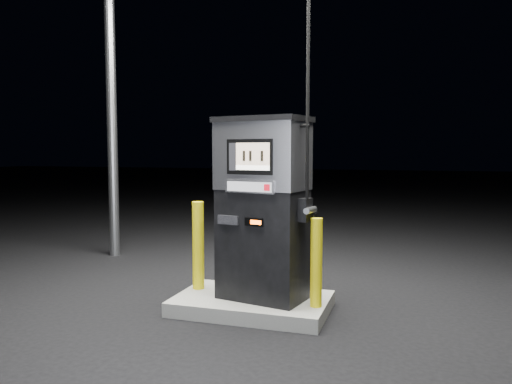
% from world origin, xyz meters
% --- Properties ---
extents(ground, '(80.00, 80.00, 0.00)m').
position_xyz_m(ground, '(0.00, 0.00, 0.00)').
color(ground, black).
rests_on(ground, ground).
extents(pump_island, '(1.60, 1.00, 0.15)m').
position_xyz_m(pump_island, '(0.00, 0.00, 0.07)').
color(pump_island, slate).
rests_on(pump_island, ground).
extents(fuel_dispenser, '(1.08, 0.73, 3.90)m').
position_xyz_m(fuel_dispenser, '(0.12, -0.02, 1.12)').
color(fuel_dispenser, black).
rests_on(fuel_dispenser, pump_island).
extents(bollard_left, '(0.16, 0.16, 0.98)m').
position_xyz_m(bollard_left, '(-0.67, 0.12, 0.64)').
color(bollard_left, yellow).
rests_on(bollard_left, pump_island).
extents(bollard_right, '(0.16, 0.16, 0.88)m').
position_xyz_m(bollard_right, '(0.71, -0.12, 0.59)').
color(bollard_right, yellow).
rests_on(bollard_right, pump_island).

